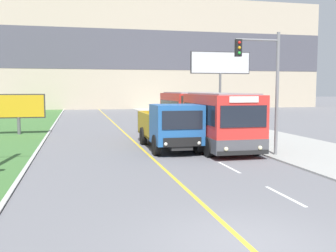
{
  "coord_description": "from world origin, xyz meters",
  "views": [
    {
      "loc": [
        -3.45,
        -7.58,
        3.29
      ],
      "look_at": [
        1.1,
        12.11,
        1.4
      ],
      "focal_mm": 42.0,
      "sensor_mm": 36.0,
      "label": 1
    }
  ],
  "objects_px": {
    "planter_round_near": "(256,137)",
    "billboard_small": "(18,107)",
    "planter_round_second": "(221,128)",
    "planter_round_third": "(198,123)",
    "billboard_large": "(220,66)",
    "city_bus": "(202,117)",
    "dump_truck": "(172,127)",
    "traffic_light_mast": "(265,78)"
  },
  "relations": [
    {
      "from": "city_bus",
      "to": "planter_round_third",
      "type": "xyz_separation_m",
      "value": [
        2.2,
        7.74,
        -1.0
      ]
    },
    {
      "from": "city_bus",
      "to": "dump_truck",
      "type": "xyz_separation_m",
      "value": [
        -2.53,
        -2.65,
        -0.3
      ]
    },
    {
      "from": "city_bus",
      "to": "traffic_light_mast",
      "type": "height_order",
      "value": "traffic_light_mast"
    },
    {
      "from": "planter_round_near",
      "to": "planter_round_third",
      "type": "xyz_separation_m",
      "value": [
        -0.19,
        10.27,
        -0.01
      ]
    },
    {
      "from": "city_bus",
      "to": "dump_truck",
      "type": "relative_size",
      "value": 1.82
    },
    {
      "from": "planter_round_near",
      "to": "traffic_light_mast",
      "type": "bearing_deg",
      "value": -108.13
    },
    {
      "from": "planter_round_second",
      "to": "traffic_light_mast",
      "type": "bearing_deg",
      "value": -95.45
    },
    {
      "from": "dump_truck",
      "to": "traffic_light_mast",
      "type": "bearing_deg",
      "value": -34.61
    },
    {
      "from": "billboard_small",
      "to": "planter_round_third",
      "type": "xyz_separation_m",
      "value": [
        13.77,
        0.53,
        -1.44
      ]
    },
    {
      "from": "planter_round_third",
      "to": "city_bus",
      "type": "bearing_deg",
      "value": -105.83
    },
    {
      "from": "planter_round_second",
      "to": "planter_round_third",
      "type": "relative_size",
      "value": 1.07
    },
    {
      "from": "billboard_small",
      "to": "planter_round_second",
      "type": "distance_m",
      "value": 14.61
    },
    {
      "from": "dump_truck",
      "to": "billboard_small",
      "type": "bearing_deg",
      "value": 132.52
    },
    {
      "from": "traffic_light_mast",
      "to": "planter_round_third",
      "type": "distance_m",
      "value": 13.56
    },
    {
      "from": "city_bus",
      "to": "dump_truck",
      "type": "distance_m",
      "value": 3.68
    },
    {
      "from": "billboard_small",
      "to": "dump_truck",
      "type": "bearing_deg",
      "value": -47.48
    },
    {
      "from": "planter_round_third",
      "to": "billboard_small",
      "type": "bearing_deg",
      "value": -177.8
    },
    {
      "from": "city_bus",
      "to": "planter_round_third",
      "type": "height_order",
      "value": "city_bus"
    },
    {
      "from": "planter_round_second",
      "to": "planter_round_third",
      "type": "xyz_separation_m",
      "value": [
        -0.01,
        5.14,
        -0.03
      ]
    },
    {
      "from": "planter_round_third",
      "to": "billboard_large",
      "type": "bearing_deg",
      "value": 57.12
    },
    {
      "from": "city_bus",
      "to": "planter_round_near",
      "type": "xyz_separation_m",
      "value": [
        2.39,
        -2.53,
        -0.99
      ]
    },
    {
      "from": "dump_truck",
      "to": "billboard_small",
      "type": "xyz_separation_m",
      "value": [
        -9.05,
        9.87,
        0.74
      ]
    },
    {
      "from": "planter_round_near",
      "to": "planter_round_second",
      "type": "bearing_deg",
      "value": 91.96
    },
    {
      "from": "planter_round_near",
      "to": "billboard_small",
      "type": "bearing_deg",
      "value": 145.1
    },
    {
      "from": "billboard_small",
      "to": "planter_round_third",
      "type": "height_order",
      "value": "billboard_small"
    },
    {
      "from": "city_bus",
      "to": "planter_round_third",
      "type": "bearing_deg",
      "value": 74.17
    },
    {
      "from": "dump_truck",
      "to": "planter_round_third",
      "type": "height_order",
      "value": "dump_truck"
    },
    {
      "from": "planter_round_second",
      "to": "billboard_small",
      "type": "bearing_deg",
      "value": 161.53
    },
    {
      "from": "planter_round_near",
      "to": "city_bus",
      "type": "bearing_deg",
      "value": 133.35
    },
    {
      "from": "city_bus",
      "to": "planter_round_second",
      "type": "xyz_separation_m",
      "value": [
        2.21,
        2.61,
        -0.97
      ]
    },
    {
      "from": "billboard_large",
      "to": "planter_round_third",
      "type": "xyz_separation_m",
      "value": [
        -4.46,
        -6.9,
        -5.07
      ]
    },
    {
      "from": "dump_truck",
      "to": "planter_round_third",
      "type": "xyz_separation_m",
      "value": [
        4.73,
        10.4,
        -0.7
      ]
    },
    {
      "from": "traffic_light_mast",
      "to": "planter_round_second",
      "type": "bearing_deg",
      "value": 84.55
    },
    {
      "from": "planter_round_near",
      "to": "planter_round_third",
      "type": "distance_m",
      "value": 10.27
    },
    {
      "from": "billboard_small",
      "to": "planter_round_third",
      "type": "bearing_deg",
      "value": 2.2
    },
    {
      "from": "traffic_light_mast",
      "to": "planter_round_near",
      "type": "bearing_deg",
      "value": 71.87
    },
    {
      "from": "city_bus",
      "to": "billboard_large",
      "type": "bearing_deg",
      "value": 65.55
    },
    {
      "from": "city_bus",
      "to": "planter_round_near",
      "type": "relative_size",
      "value": 10.76
    },
    {
      "from": "planter_round_second",
      "to": "planter_round_near",
      "type": "bearing_deg",
      "value": -88.04
    },
    {
      "from": "dump_truck",
      "to": "planter_round_second",
      "type": "bearing_deg",
      "value": 47.99
    },
    {
      "from": "dump_truck",
      "to": "billboard_large",
      "type": "bearing_deg",
      "value": 62.03
    },
    {
      "from": "planter_round_second",
      "to": "city_bus",
      "type": "bearing_deg",
      "value": -130.27
    }
  ]
}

